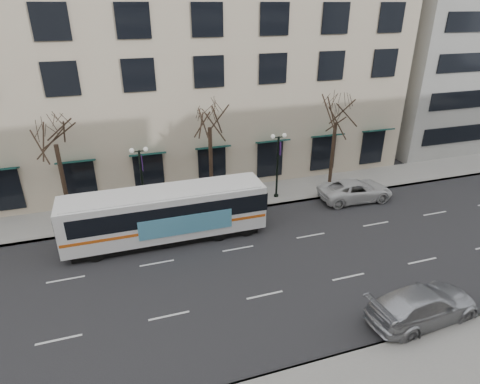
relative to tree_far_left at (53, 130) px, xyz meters
name	(u,v)px	position (x,y,z in m)	size (l,w,h in m)	color
ground	(250,270)	(10.00, -8.80, -6.70)	(160.00, 160.00, 0.00)	black
sidewalk_far	(272,193)	(15.00, 0.20, -6.62)	(80.00, 4.00, 0.15)	gray
building_hotel	(152,26)	(8.00, 12.20, 5.30)	(40.00, 20.00, 24.00)	#C4B096
tree_far_left	(53,130)	(0.00, 0.00, 0.00)	(3.60, 3.60, 8.34)	black
tree_far_mid	(209,114)	(10.00, 0.00, 0.21)	(3.60, 3.60, 8.55)	black
tree_far_right	(337,110)	(20.00, 0.00, -0.28)	(3.60, 3.60, 8.06)	black
lamp_post_left	(142,179)	(5.01, -0.60, -3.75)	(1.22, 0.45, 5.21)	black
lamp_post_right	(278,163)	(15.01, -0.60, -3.75)	(1.22, 0.45, 5.21)	black
city_bus	(167,213)	(6.11, -3.97, -4.83)	(12.61, 2.81, 3.42)	white
silver_car	(424,305)	(16.57, -15.00, -5.86)	(2.34, 5.76, 1.67)	#ABADB3
white_pickup	(355,190)	(20.69, -2.70, -5.91)	(2.62, 5.69, 1.58)	silver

